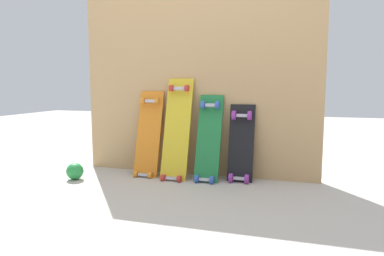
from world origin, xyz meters
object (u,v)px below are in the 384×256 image
at_px(skateboard_black, 241,147).
at_px(rubber_ball, 75,171).
at_px(skateboard_green, 208,142).
at_px(skateboard_orange, 148,138).
at_px(skateboard_yellow, 177,133).

distance_m(skateboard_black, rubber_ball, 1.32).
distance_m(skateboard_green, rubber_ball, 1.08).
height_order(skateboard_orange, rubber_ball, skateboard_orange).
bearing_deg(skateboard_orange, skateboard_yellow, -4.32).
bearing_deg(skateboard_black, skateboard_green, -169.83).
height_order(skateboard_black, rubber_ball, skateboard_black).
xyz_separation_m(skateboard_orange, rubber_ball, (-0.49, -0.32, -0.24)).
distance_m(skateboard_orange, skateboard_yellow, 0.26).
xyz_separation_m(skateboard_black, rubber_ball, (-1.26, -0.35, -0.20)).
height_order(skateboard_yellow, rubber_ball, skateboard_yellow).
relative_size(skateboard_green, rubber_ball, 5.53).
xyz_separation_m(skateboard_yellow, rubber_ball, (-0.75, -0.30, -0.30)).
xyz_separation_m(skateboard_orange, skateboard_green, (0.52, -0.01, -0.01)).
bearing_deg(skateboard_orange, skateboard_black, 2.55).
xyz_separation_m(skateboard_orange, skateboard_black, (0.76, 0.03, -0.04)).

